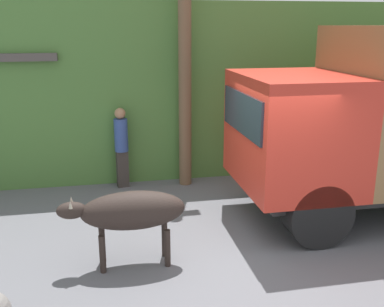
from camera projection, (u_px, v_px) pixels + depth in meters
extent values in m
plane|color=slate|center=(245.00, 245.00, 7.35)|extent=(60.00, 60.00, 0.00)
cube|color=#4C7A38|center=(177.00, 78.00, 13.09)|extent=(32.00, 6.45, 3.98)
cube|color=red|center=(293.00, 131.00, 7.81)|extent=(1.83, 2.37, 1.95)
cube|color=#232D38|center=(242.00, 113.00, 7.54)|extent=(0.04, 2.01, 0.68)
cylinder|color=black|center=(317.00, 212.00, 7.28)|extent=(1.09, 0.52, 1.09)
ellipsoid|color=#2D231E|center=(133.00, 210.00, 6.54)|extent=(1.53, 0.57, 0.57)
ellipsoid|color=#2D231E|center=(71.00, 210.00, 6.36)|extent=(0.43, 0.25, 0.25)
cone|color=#B7AD93|center=(70.00, 205.00, 6.23)|extent=(0.06, 0.06, 0.11)
cone|color=#B7AD93|center=(71.00, 200.00, 6.42)|extent=(0.06, 0.06, 0.11)
cylinder|color=#2D231E|center=(102.00, 254.00, 6.46)|extent=(0.09, 0.09, 0.58)
cylinder|color=#2D231E|center=(102.00, 244.00, 6.76)|extent=(0.09, 0.09, 0.58)
cylinder|color=#2D231E|center=(167.00, 248.00, 6.64)|extent=(0.09, 0.09, 0.58)
cylinder|color=#2D231E|center=(165.00, 239.00, 6.94)|extent=(0.09, 0.09, 0.58)
cube|color=#38332D|center=(123.00, 169.00, 9.91)|extent=(0.27, 0.21, 0.82)
cylinder|color=#334C8C|center=(121.00, 135.00, 9.70)|extent=(0.34, 0.34, 0.71)
sphere|color=#A87A56|center=(120.00, 113.00, 9.57)|extent=(0.24, 0.24, 0.24)
cylinder|color=brown|center=(185.00, 67.00, 9.49)|extent=(0.28, 0.28, 5.22)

